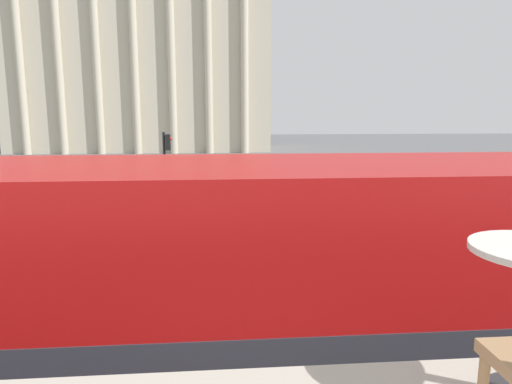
% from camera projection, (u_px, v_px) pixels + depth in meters
% --- Properties ---
extents(double_decker_bus, '(11.49, 2.72, 4.33)m').
position_uv_depth(double_decker_bus, '(195.00, 322.00, 5.56)').
color(double_decker_bus, black).
rests_on(double_decker_bus, ground_plane).
extents(plaza_building_left, '(32.70, 13.19, 23.91)m').
position_uv_depth(plaza_building_left, '(143.00, 57.00, 58.95)').
color(plaza_building_left, beige).
rests_on(plaza_building_left, ground_plane).
extents(traffic_light_near, '(0.42, 0.24, 3.50)m').
position_uv_depth(traffic_light_near, '(479.00, 195.00, 14.65)').
color(traffic_light_near, black).
rests_on(traffic_light_near, ground_plane).
extents(traffic_light_mid, '(0.42, 0.24, 4.06)m').
position_uv_depth(traffic_light_mid, '(166.00, 164.00, 20.14)').
color(traffic_light_mid, black).
rests_on(traffic_light_mid, ground_plane).
extents(car_white, '(4.20, 1.93, 1.35)m').
position_uv_depth(car_white, '(67.00, 200.00, 22.24)').
color(car_white, black).
rests_on(car_white, ground_plane).
extents(car_black, '(4.20, 1.93, 1.35)m').
position_uv_depth(car_black, '(439.00, 206.00, 20.81)').
color(car_black, black).
rests_on(car_black, ground_plane).
extents(pedestrian_red, '(0.32, 0.32, 1.67)m').
position_uv_depth(pedestrian_red, '(199.00, 194.00, 22.27)').
color(pedestrian_red, '#282B33').
rests_on(pedestrian_red, ground_plane).
extents(pedestrian_white, '(0.32, 0.32, 1.70)m').
position_uv_depth(pedestrian_white, '(301.00, 177.00, 27.90)').
color(pedestrian_white, '#282B33').
rests_on(pedestrian_white, ground_plane).
extents(pedestrian_black, '(0.32, 0.32, 1.71)m').
position_uv_depth(pedestrian_black, '(39.00, 209.00, 18.86)').
color(pedestrian_black, '#282B33').
rests_on(pedestrian_black, ground_plane).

